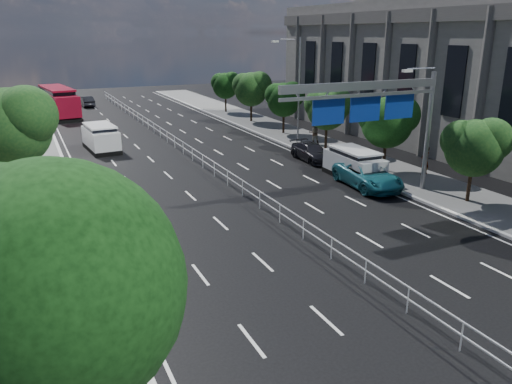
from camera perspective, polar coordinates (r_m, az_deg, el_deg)
ground at (r=19.20m, az=15.21°, el=-12.07°), size 160.00×160.00×0.00m
kerb_near at (r=15.69m, az=-12.59°, el=-18.99°), size 0.25×140.00×0.15m
median_fence at (r=37.76m, az=-6.96°, el=4.11°), size 0.05×85.00×1.02m
toilet_sign at (r=14.01m, az=-21.33°, el=-10.77°), size 1.62×0.18×4.34m
overhead_gantry at (r=29.04m, az=13.74°, el=9.86°), size 10.24×0.38×7.45m
streetlight_far at (r=44.36m, az=4.61°, el=12.35°), size 2.78×2.40×9.00m
civic_hall at (r=49.17m, az=20.98°, el=13.04°), size 14.40×36.00×14.35m
near_tree_back at (r=30.80m, az=-26.17°, el=7.11°), size 4.84×4.51×6.69m
far_tree_c at (r=30.29m, az=23.80°, el=4.97°), size 3.52×3.28×4.94m
far_tree_d at (r=35.53m, az=14.85°, el=8.01°), size 3.85×3.59×5.34m
far_tree_e at (r=41.52m, az=8.22°, el=9.56°), size 3.63×3.38×5.13m
far_tree_f at (r=47.93m, az=3.27°, el=10.71°), size 3.52×3.28×5.02m
far_tree_g at (r=54.59m, az=-0.51°, el=11.87°), size 3.96×3.69×5.45m
far_tree_h at (r=61.49m, az=-3.48°, el=12.20°), size 3.41×3.18×4.91m
white_minivan at (r=43.35m, az=-17.31°, el=5.94°), size 2.53×5.14×2.17m
red_bus at (r=63.28m, az=-21.71°, el=9.62°), size 4.11×11.47×3.35m
near_car_silver at (r=49.09m, az=-17.29°, el=6.82°), size 2.01×4.26×1.41m
near_car_dark at (r=70.58m, az=-18.80°, el=9.77°), size 1.74×4.17×1.34m
silver_minivan at (r=33.93m, az=11.14°, el=3.15°), size 2.19×4.88×2.00m
parked_car_teal at (r=32.23m, az=12.65°, el=1.86°), size 3.00×5.67×1.52m
parked_car_dark at (r=38.38m, az=6.39°, el=4.55°), size 1.94×4.55×1.31m
pedestrian_a at (r=35.60m, az=18.75°, el=3.43°), size 0.79×0.60×1.95m
pedestrian_b at (r=43.61m, az=6.65°, el=6.74°), size 1.11×0.98×1.93m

